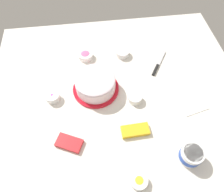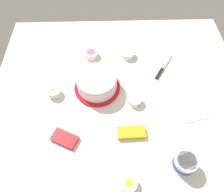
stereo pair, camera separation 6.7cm
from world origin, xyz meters
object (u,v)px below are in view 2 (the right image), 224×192
at_px(sprinkle_bowl_blue, 135,100).
at_px(frosting_tub, 185,163).
at_px(sprinkle_bowl_pink, 91,53).
at_px(frosted_cake, 97,83).
at_px(candy_box_lower, 131,132).
at_px(spreading_knife, 162,69).
at_px(paper_napkin, 192,109).
at_px(sprinkle_bowl_yellow, 129,183).
at_px(sprinkle_bowl_rainbow, 54,92).
at_px(candy_box_upper, 65,138).
at_px(sprinkle_bowl_orange, 128,54).

bearing_deg(sprinkle_bowl_blue, frosting_tub, -61.36).
bearing_deg(sprinkle_bowl_pink, frosted_cake, -80.58).
xyz_separation_m(sprinkle_bowl_pink, candy_box_lower, (0.23, -0.57, -0.01)).
relative_size(spreading_knife, paper_napkin, 1.39).
bearing_deg(paper_napkin, sprinkle_bowl_yellow, -135.03).
bearing_deg(sprinkle_bowl_rainbow, frosting_tub, -33.04).
xyz_separation_m(candy_box_upper, paper_napkin, (0.71, 0.16, -0.01)).
xyz_separation_m(frosting_tub, spreading_knife, (0.00, 0.61, -0.04)).
relative_size(sprinkle_bowl_blue, paper_napkin, 0.53).
relative_size(sprinkle_bowl_yellow, candy_box_upper, 0.61).
height_order(frosted_cake, candy_box_upper, frosted_cake).
bearing_deg(sprinkle_bowl_yellow, paper_napkin, 44.97).
xyz_separation_m(frosted_cake, spreading_knife, (0.42, 0.14, -0.05)).
height_order(spreading_knife, sprinkle_bowl_blue, sprinkle_bowl_blue).
relative_size(frosting_tub, candy_box_lower, 0.74).
xyz_separation_m(frosted_cake, sprinkle_bowl_pink, (-0.05, 0.27, -0.03)).
bearing_deg(candy_box_upper, frosting_tub, 11.22).
bearing_deg(frosted_cake, paper_napkin, -16.85).
distance_m(sprinkle_bowl_blue, candy_box_upper, 0.44).
xyz_separation_m(spreading_knife, sprinkle_bowl_blue, (-0.20, -0.25, 0.01)).
distance_m(frosting_tub, candy_box_upper, 0.60).
xyz_separation_m(frosted_cake, sprinkle_bowl_rainbow, (-0.26, -0.04, -0.03)).
relative_size(frosting_tub, sprinkle_bowl_orange, 1.20).
relative_size(sprinkle_bowl_orange, sprinkle_bowl_rainbow, 1.09).
height_order(frosted_cake, frosting_tub, frosted_cake).
distance_m(spreading_knife, sprinkle_bowl_rainbow, 0.70).
bearing_deg(sprinkle_bowl_rainbow, sprinkle_bowl_orange, 32.98).
xyz_separation_m(frosting_tub, sprinkle_bowl_yellow, (-0.27, -0.08, -0.02)).
height_order(sprinkle_bowl_yellow, sprinkle_bowl_blue, sprinkle_bowl_blue).
height_order(spreading_knife, sprinkle_bowl_yellow, sprinkle_bowl_yellow).
distance_m(frosting_tub, sprinkle_bowl_blue, 0.42).
relative_size(frosted_cake, paper_napkin, 1.84).
bearing_deg(sprinkle_bowl_orange, sprinkle_bowl_blue, -87.72).
relative_size(frosted_cake, spreading_knife, 1.32).
bearing_deg(sprinkle_bowl_blue, frosted_cake, 153.91).
relative_size(frosting_tub, candy_box_upper, 0.82).
bearing_deg(sprinkle_bowl_pink, candy_box_upper, -101.45).
distance_m(frosting_tub, sprinkle_bowl_yellow, 0.28).
bearing_deg(sprinkle_bowl_rainbow, sprinkle_bowl_blue, -8.55).
relative_size(frosted_cake, sprinkle_bowl_orange, 3.04).
height_order(sprinkle_bowl_pink, candy_box_upper, sprinkle_bowl_pink).
bearing_deg(frosted_cake, candy_box_upper, -117.08).
distance_m(sprinkle_bowl_pink, candy_box_lower, 0.62).
xyz_separation_m(sprinkle_bowl_yellow, sprinkle_bowl_rainbow, (-0.41, 0.52, 0.00)).
bearing_deg(sprinkle_bowl_yellow, sprinkle_bowl_orange, 86.28).
bearing_deg(candy_box_upper, sprinkle_bowl_rainbow, 132.67).
xyz_separation_m(sprinkle_bowl_orange, sprinkle_bowl_rainbow, (-0.46, -0.30, 0.00)).
bearing_deg(paper_napkin, frosting_tub, -111.43).
xyz_separation_m(sprinkle_bowl_orange, sprinkle_bowl_pink, (-0.25, 0.01, 0.00)).
xyz_separation_m(sprinkle_bowl_orange, candy_box_lower, (-0.02, -0.56, -0.01)).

